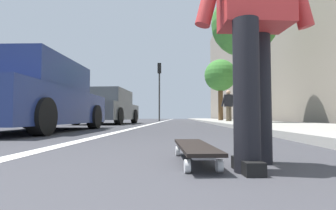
{
  "coord_description": "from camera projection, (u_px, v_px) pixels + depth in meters",
  "views": [
    {
      "loc": [
        -0.8,
        -0.05,
        0.29
      ],
      "look_at": [
        10.92,
        0.5,
        0.85
      ],
      "focal_mm": 27.44,
      "sensor_mm": 36.0,
      "label": 1
    }
  ],
  "objects": [
    {
      "name": "ground_plane",
      "position": [
        179.0,
        124.0,
        10.76
      ],
      "size": [
        80.0,
        80.0,
        0.0
      ],
      "primitive_type": "plane",
      "color": "#38383D"
    },
    {
      "name": "lane_stripe_white",
      "position": [
        165.0,
        121.0,
        20.79
      ],
      "size": [
        52.0,
        0.16,
        0.01
      ],
      "primitive_type": "cube",
      "color": "silver",
      "rests_on": "ground"
    },
    {
      "name": "sidewalk_curb",
      "position": [
        221.0,
        121.0,
        18.6
      ],
      "size": [
        52.0,
        3.2,
        0.1
      ],
      "primitive_type": "cube",
      "color": "#9E9B93",
      "rests_on": "ground"
    },
    {
      "name": "building_facade",
      "position": [
        244.0,
        47.0,
        22.78
      ],
      "size": [
        40.0,
        1.2,
        13.15
      ],
      "primitive_type": "cube",
      "color": "gray",
      "rests_on": "ground"
    },
    {
      "name": "skateboard",
      "position": [
        195.0,
        148.0,
        1.65
      ],
      "size": [
        0.85,
        0.28,
        0.11
      ],
      "color": "white",
      "rests_on": "ground"
    },
    {
      "name": "skater_person",
      "position": [
        254.0,
        8.0,
        1.52
      ],
      "size": [
        0.48,
        0.72,
        1.64
      ],
      "color": "black",
      "rests_on": "ground"
    },
    {
      "name": "parked_car_near",
      "position": [
        34.0,
        98.0,
        5.28
      ],
      "size": [
        4.16,
        1.94,
        1.46
      ],
      "color": "navy",
      "rests_on": "ground"
    },
    {
      "name": "parked_car_mid",
      "position": [
        108.0,
        107.0,
        11.3
      ],
      "size": [
        4.53,
        2.06,
        1.49
      ],
      "color": "#4C5156",
      "rests_on": "ground"
    },
    {
      "name": "traffic_light",
      "position": [
        159.0,
        81.0,
        20.23
      ],
      "size": [
        0.33,
        0.28,
        4.57
      ],
      "color": "#2D2D2D",
      "rests_on": "ground"
    },
    {
      "name": "street_tree_mid",
      "position": [
        244.0,
        24.0,
        10.28
      ],
      "size": [
        2.61,
        2.61,
        5.36
      ],
      "color": "brown",
      "rests_on": "ground"
    },
    {
      "name": "street_tree_far",
      "position": [
        220.0,
        76.0,
        16.36
      ],
      "size": [
        2.02,
        2.02,
        3.98
      ],
      "color": "brown",
      "rests_on": "ground"
    },
    {
      "name": "pedestrian_distant",
      "position": [
        228.0,
        104.0,
        12.6
      ],
      "size": [
        0.46,
        0.71,
        1.63
      ],
      "color": "brown",
      "rests_on": "ground"
    }
  ]
}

